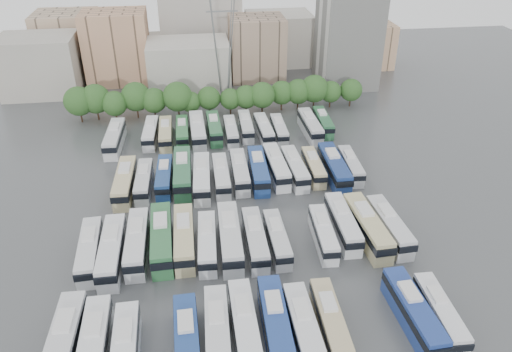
{
  "coord_description": "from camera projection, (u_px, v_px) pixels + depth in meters",
  "views": [
    {
      "loc": [
        -5.89,
        -62.95,
        45.41
      ],
      "look_at": [
        3.91,
        8.48,
        3.0
      ],
      "focal_mm": 35.0,
      "sensor_mm": 36.0,
      "label": 1
    }
  ],
  "objects": [
    {
      "name": "bus_r0_s2",
      "position": [
        125.0,
        352.0,
        53.56
      ],
      "size": [
        2.93,
        12.38,
        3.87
      ],
      "rotation": [
        0.0,
        0.0,
        0.02
      ],
      "color": "silver",
      "rests_on": "ground"
    },
    {
      "name": "bus_r0_s6",
      "position": [
        245.0,
        325.0,
        56.82
      ],
      "size": [
        2.81,
        12.37,
        3.87
      ],
      "rotation": [
        0.0,
        0.0,
        0.01
      ],
      "color": "silver",
      "rests_on": "ground"
    },
    {
      "name": "bus_r1_s2",
      "position": [
        137.0,
        242.0,
        69.83
      ],
      "size": [
        2.85,
        12.89,
        4.04
      ],
      "rotation": [
        0.0,
        0.0,
        -0.0
      ],
      "color": "silver",
      "rests_on": "ground"
    },
    {
      "name": "bus_r2_s8",
      "position": [
        258.0,
        170.0,
        87.46
      ],
      "size": [
        3.2,
        12.94,
        4.04
      ],
      "rotation": [
        0.0,
        0.0,
        -0.03
      ],
      "color": "navy",
      "rests_on": "ground"
    },
    {
      "name": "tree_line",
      "position": [
        207.0,
        96.0,
        110.9
      ],
      "size": [
        66.79,
        8.0,
        8.34
      ],
      "color": "black",
      "rests_on": "ground"
    },
    {
      "name": "bus_r3_s6",
      "position": [
        214.0,
        128.0,
        102.82
      ],
      "size": [
        2.8,
        11.92,
        3.73
      ],
      "rotation": [
        0.0,
        0.0,
        0.02
      ],
      "color": "#2D693E",
      "rests_on": "ground"
    },
    {
      "name": "bus_r1_s11",
      "position": [
        343.0,
        223.0,
        73.96
      ],
      "size": [
        2.88,
        12.48,
        3.91
      ],
      "rotation": [
        0.0,
        0.0,
        -0.01
      ],
      "color": "silver",
      "rests_on": "ground"
    },
    {
      "name": "bus_r3_s0",
      "position": [
        115.0,
        138.0,
        98.46
      ],
      "size": [
        3.34,
        12.96,
        4.03
      ],
      "rotation": [
        0.0,
        0.0,
        -0.04
      ],
      "color": "silver",
      "rests_on": "ground"
    },
    {
      "name": "bus_r3_s4",
      "position": [
        182.0,
        132.0,
        101.5
      ],
      "size": [
        2.46,
        11.19,
        3.51
      ],
      "rotation": [
        0.0,
        0.0,
        -0.0
      ],
      "color": "#30713D",
      "rests_on": "ground"
    },
    {
      "name": "bus_r3_s9",
      "position": [
        264.0,
        129.0,
        102.44
      ],
      "size": [
        2.93,
        11.45,
        3.57
      ],
      "rotation": [
        0.0,
        0.0,
        0.04
      ],
      "color": "silver",
      "rests_on": "ground"
    },
    {
      "name": "bus_r1_s3",
      "position": [
        162.0,
        238.0,
        70.51
      ],
      "size": [
        3.39,
        13.68,
        4.26
      ],
      "rotation": [
        0.0,
        0.0,
        0.03
      ],
      "color": "#2D6A3C",
      "rests_on": "ground"
    },
    {
      "name": "bus_r2_s9",
      "position": [
        276.0,
        166.0,
        88.69
      ],
      "size": [
        3.25,
        12.77,
        3.98
      ],
      "rotation": [
        0.0,
        0.0,
        0.04
      ],
      "color": "silver",
      "rests_on": "ground"
    },
    {
      "name": "bus_r3_s5",
      "position": [
        198.0,
        130.0,
        101.44
      ],
      "size": [
        3.15,
        13.21,
        4.13
      ],
      "rotation": [
        0.0,
        0.0,
        0.02
      ],
      "color": "silver",
      "rests_on": "ground"
    },
    {
      "name": "bus_r3_s12",
      "position": [
        310.0,
        126.0,
        103.57
      ],
      "size": [
        2.96,
        12.51,
        3.91
      ],
      "rotation": [
        0.0,
        0.0,
        0.02
      ],
      "color": "silver",
      "rests_on": "ground"
    },
    {
      "name": "bus_r2_s6",
      "position": [
        221.0,
        176.0,
        86.11
      ],
      "size": [
        2.58,
        11.76,
        3.69
      ],
      "rotation": [
        0.0,
        0.0,
        -0.0
      ],
      "color": "silver",
      "rests_on": "ground"
    },
    {
      "name": "bus_r1_s8",
      "position": [
        277.0,
        238.0,
        71.05
      ],
      "size": [
        2.59,
        11.16,
        3.49
      ],
      "rotation": [
        0.0,
        0.0,
        0.02
      ],
      "color": "silver",
      "rests_on": "ground"
    },
    {
      "name": "bus_r2_s11",
      "position": [
        314.0,
        167.0,
        89.09
      ],
      "size": [
        2.55,
        11.03,
        3.45
      ],
      "rotation": [
        0.0,
        0.0,
        -0.01
      ],
      "color": "beige",
      "rests_on": "ground"
    },
    {
      "name": "bus_r0_s13",
      "position": [
        440.0,
        313.0,
        58.72
      ],
      "size": [
        2.72,
        11.31,
        3.53
      ],
      "rotation": [
        0.0,
        0.0,
        -0.02
      ],
      "color": "silver",
      "rests_on": "ground"
    },
    {
      "name": "bus_r2_s1",
      "position": [
        125.0,
        182.0,
        83.94
      ],
      "size": [
        3.22,
        13.06,
        4.07
      ],
      "rotation": [
        0.0,
        0.0,
        -0.03
      ],
      "color": "#CCBD8C",
      "rests_on": "ground"
    },
    {
      "name": "bus_r1_s4",
      "position": [
        184.0,
        238.0,
        70.78
      ],
      "size": [
        2.81,
        12.86,
        4.03
      ],
      "rotation": [
        0.0,
        0.0,
        -0.0
      ],
      "color": "#C5B988",
      "rests_on": "ground"
    },
    {
      "name": "bus_r3_s10",
      "position": [
        279.0,
        129.0,
        102.62
      ],
      "size": [
        2.5,
        10.8,
        3.38
      ],
      "rotation": [
        0.0,
        0.0,
        -0.01
      ],
      "color": "silver",
      "rests_on": "ground"
    },
    {
      "name": "bus_r0_s1",
      "position": [
        94.0,
        348.0,
        53.98
      ],
      "size": [
        3.02,
        12.97,
        4.05
      ],
      "rotation": [
        0.0,
        0.0,
        0.02
      ],
      "color": "silver",
      "rests_on": "ground"
    },
    {
      "name": "bus_r1_s5",
      "position": [
        207.0,
        242.0,
        70.12
      ],
      "size": [
        3.03,
        11.78,
        3.66
      ],
      "rotation": [
        0.0,
        0.0,
        -0.04
      ],
      "color": "silver",
      "rests_on": "ground"
    },
    {
      "name": "bus_r2_s5",
      "position": [
        202.0,
        178.0,
        85.17
      ],
      "size": [
        3.36,
        13.03,
        4.06
      ],
      "rotation": [
        0.0,
        0.0,
        -0.04
      ],
      "color": "silver",
      "rests_on": "ground"
    },
    {
      "name": "city_buildings",
      "position": [
        182.0,
        45.0,
        133.97
      ],
      "size": [
        102.0,
        35.0,
        20.0
      ],
      "color": "#9E998E",
      "rests_on": "ground"
    },
    {
      "name": "bus_r2_s13",
      "position": [
        351.0,
        165.0,
        89.53
      ],
      "size": [
        2.81,
        11.03,
        3.43
      ],
      "rotation": [
        0.0,
        0.0,
        -0.04
      ],
      "color": "silver",
      "rests_on": "ground"
    },
    {
      "name": "electricity_pylon",
      "position": [
        222.0,
        22.0,
        110.94
      ],
      "size": [
        9.0,
        6.91,
        33.83
      ],
      "color": "slate",
      "rests_on": "ground"
    },
    {
      "name": "bus_r2_s12",
      "position": [
        334.0,
        167.0,
        88.12
      ],
      "size": [
        3.05,
        13.57,
        4.25
      ],
      "rotation": [
        0.0,
        0.0,
        -0.01
      ],
      "color": "navy",
      "rests_on": "ground"
    },
    {
      "name": "bus_r1_s12",
      "position": [
        367.0,
        226.0,
        72.89
      ],
      "size": [
        3.65,
        13.78,
        4.28
      ],
      "rotation": [
        0.0,
        0.0,
        0.05
      ],
      "color": "#C4BA86",
      "rests_on": "ground"
    },
    {
      "name": "bus_r3_s8",
      "position": [
        246.0,
        126.0,
        103.88
      ],
      "size": [
        2.66,
        11.26,
        3.52
      ],
      "rotation": [
        0.0,
        0.0,
        -0.02
      ],
      "color": "silver",
      "rests_on": "ground"
    },
    {
      "name": "bus_r0_s8",
      "position": [
        304.0,
        330.0,
        56.19
      ],
      "size": [
        2.84,
        12.53,
        3.92
      ],
      "rotation": [
        0.0,
        0.0,
        0.01
      ],
      "color": "silver",
      "rests_on": "ground"
    },
    {
      "name": "bus_r0_s5",
      "position": [
        217.0,
        334.0,
        55.7
      ],
      "size": [
        3.12,
        12.66,
        3.95
      ],
      "rotation": [
        0.0,
        0.0,
        -0.03
      ],
      "color": "silver",
      "rests_on": "ground"
    },
    {
      "name": "bus_r3_s3",
      "position": [
        166.0,
        133.0,
        100.67
      ],
      "size": [
        2.6,
        11.65,
        3.65
      ],
      "rotation": [
        0.0,
        0.0,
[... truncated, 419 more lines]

